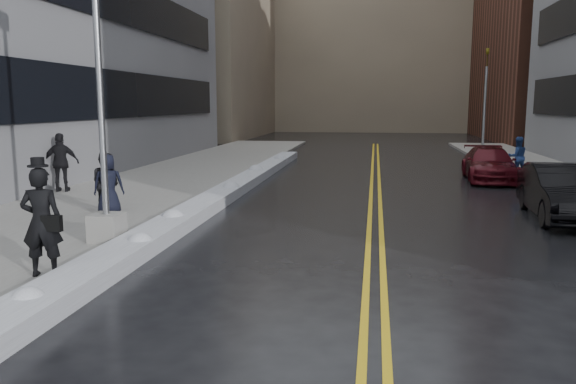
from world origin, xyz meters
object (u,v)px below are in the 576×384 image
at_px(lamppost, 102,131).
at_px(traffic_signal, 485,98).
at_px(pedestrian_c, 108,184).
at_px(pedestrian_d, 61,162).
at_px(pedestrian_east, 517,157).
at_px(car_maroon, 489,164).
at_px(pedestrian_fedora, 42,222).
at_px(car_black, 563,192).
at_px(pedestrian_b, 106,182).

xyz_separation_m(lamppost, traffic_signal, (11.80, 22.00, 0.87)).
xyz_separation_m(pedestrian_c, pedestrian_d, (-3.42, 3.49, 0.18)).
xyz_separation_m(pedestrian_east, car_maroon, (-1.12, -0.22, -0.30)).
relative_size(pedestrian_fedora, pedestrian_d, 0.96).
height_order(pedestrian_c, car_maroon, pedestrian_c).
relative_size(traffic_signal, car_maroon, 1.30).
distance_m(pedestrian_c, car_black, 12.29).
distance_m(pedestrian_d, car_maroon, 16.36).
xyz_separation_m(traffic_signal, car_black, (-1.00, -17.27, -2.66)).
distance_m(pedestrian_east, car_maroon, 1.18).
height_order(lamppost, pedestrian_c, lamppost).
xyz_separation_m(pedestrian_b, pedestrian_c, (0.18, -0.20, -0.02)).
relative_size(traffic_signal, pedestrian_east, 3.66).
height_order(pedestrian_b, pedestrian_d, pedestrian_d).
xyz_separation_m(pedestrian_d, car_black, (15.56, -1.58, -0.40)).
height_order(pedestrian_fedora, pedestrian_c, pedestrian_fedora).
height_order(pedestrian_d, pedestrian_east, pedestrian_d).
distance_m(pedestrian_b, pedestrian_c, 0.27).
bearing_deg(pedestrian_b, car_black, -155.75).
distance_m(lamppost, pedestrian_d, 8.02).
relative_size(lamppost, car_black, 1.69).
xyz_separation_m(pedestrian_fedora, pedestrian_d, (-4.86, 8.84, 0.04)).
bearing_deg(car_maroon, pedestrian_east, 14.17).
height_order(car_black, car_maroon, car_black).
bearing_deg(pedestrian_c, pedestrian_fedora, 84.59).
relative_size(lamppost, pedestrian_c, 4.66).
bearing_deg(car_black, pedestrian_d, 177.28).
bearing_deg(traffic_signal, car_black, -93.31).
distance_m(traffic_signal, car_black, 17.50).
bearing_deg(car_maroon, traffic_signal, 84.32).
distance_m(lamppost, car_maroon, 16.36).
bearing_deg(traffic_signal, pedestrian_east, -91.85).
xyz_separation_m(traffic_signal, car_maroon, (-1.42, -9.49, -2.73)).
distance_m(traffic_signal, pedestrian_b, 23.31).
bearing_deg(pedestrian_d, pedestrian_east, -173.43).
bearing_deg(pedestrian_east, pedestrian_b, 29.34).
height_order(lamppost, car_black, lamppost).
bearing_deg(pedestrian_d, pedestrian_fedora, 103.80).
relative_size(pedestrian_fedora, car_black, 0.42).
bearing_deg(traffic_signal, car_maroon, -98.53).
bearing_deg(pedestrian_c, car_maroon, -160.84).
xyz_separation_m(pedestrian_b, car_black, (12.32, 1.71, -0.24)).
bearing_deg(pedestrian_c, traffic_signal, -144.84).
distance_m(traffic_signal, pedestrian_fedora, 27.28).
xyz_separation_m(pedestrian_fedora, pedestrian_c, (-1.44, 5.35, -0.14)).
bearing_deg(pedestrian_b, car_maroon, -125.07).
relative_size(traffic_signal, pedestrian_c, 3.67).
distance_m(lamppost, traffic_signal, 24.98).
distance_m(pedestrian_c, car_maroon, 15.20).
bearing_deg(pedestrian_fedora, pedestrian_d, -73.93).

